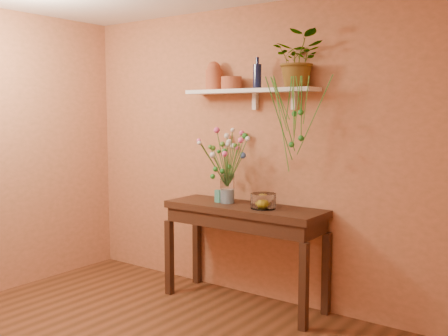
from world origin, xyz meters
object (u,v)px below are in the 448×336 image
at_px(glass_vase, 227,191).
at_px(glass_bowl, 263,202).
at_px(blue_bottle, 257,76).
at_px(sideboard, 244,220).
at_px(bouquet, 227,151).
at_px(spider_plant, 299,59).
at_px(terracotta_jug, 214,76).

bearing_deg(glass_vase, glass_bowl, -5.76).
relative_size(blue_bottle, glass_vase, 1.02).
relative_size(sideboard, blue_bottle, 5.45).
bearing_deg(bouquet, spider_plant, 10.76).
bearing_deg(bouquet, terracotta_jug, 151.32).
relative_size(sideboard, glass_bowl, 6.81).
bearing_deg(sideboard, glass_bowl, -8.07).
bearing_deg(glass_bowl, bouquet, 173.41).
distance_m(spider_plant, glass_bowl, 1.24).
height_order(bouquet, glass_bowl, bouquet).
bearing_deg(bouquet, blue_bottle, 20.92).
bearing_deg(terracotta_jug, glass_bowl, -15.39).
height_order(glass_vase, bouquet, bouquet).
distance_m(terracotta_jug, glass_bowl, 1.30).
bearing_deg(spider_plant, bouquet, -169.24).
bearing_deg(sideboard, blue_bottle, 63.86).
bearing_deg(blue_bottle, glass_vase, -156.74).
height_order(blue_bottle, glass_vase, blue_bottle).
relative_size(terracotta_jug, spider_plant, 0.58).
height_order(sideboard, terracotta_jug, terracotta_jug).
bearing_deg(blue_bottle, terracotta_jug, 175.83).
bearing_deg(spider_plant, blue_bottle, -176.30).
relative_size(spider_plant, glass_vase, 1.73).
xyz_separation_m(glass_vase, glass_bowl, (0.41, -0.04, -0.05)).
height_order(spider_plant, bouquet, spider_plant).
bearing_deg(glass_bowl, terracotta_jug, 164.61).
xyz_separation_m(bouquet, glass_bowl, (0.42, -0.05, -0.41)).
height_order(terracotta_jug, spider_plant, spider_plant).
distance_m(sideboard, bouquet, 0.64).
height_order(terracotta_jug, bouquet, terracotta_jug).
xyz_separation_m(terracotta_jug, blue_bottle, (0.51, -0.04, -0.02)).
xyz_separation_m(blue_bottle, glass_bowl, (0.16, -0.15, -1.08)).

